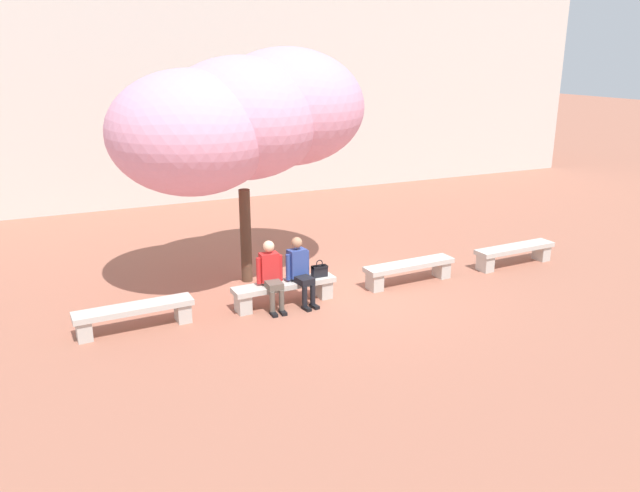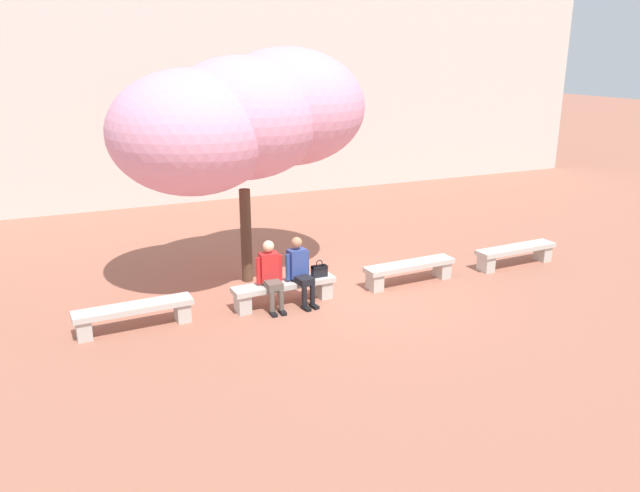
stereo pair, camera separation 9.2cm
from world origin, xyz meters
name	(u,v)px [view 2 (the right image)]	position (x,y,z in m)	size (l,w,h in m)	color
ground_plane	(349,293)	(0.00, 0.00, 0.00)	(100.00, 100.00, 0.00)	#9E604C
building_facade	(202,42)	(0.00, 11.06, 4.90)	(28.00, 4.00, 9.79)	beige
stone_bench_west_end	(134,313)	(-4.15, 0.00, 0.31)	(2.03, 0.51, 0.45)	#BCB7AD
stone_bench_near_west	(284,289)	(-1.38, 0.00, 0.31)	(2.03, 0.51, 0.45)	#BCB7AD
stone_bench_center	(410,269)	(1.38, 0.00, 0.31)	(2.03, 0.51, 0.45)	#BCB7AD
stone_bench_near_east	(516,252)	(4.15, 0.00, 0.31)	(2.03, 0.51, 0.45)	#BCB7AD
person_seated_left	(271,273)	(-1.67, -0.05, 0.70)	(0.51, 0.68, 1.29)	black
person_seated_right	(299,268)	(-1.09, -0.05, 0.70)	(0.50, 0.72, 1.29)	black
handbag	(319,270)	(-0.65, 0.01, 0.58)	(0.30, 0.15, 0.34)	black
cherry_tree_main	(242,119)	(-1.63, 1.53, 3.35)	(5.23, 3.70, 4.71)	#513828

